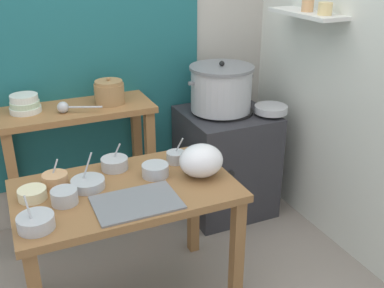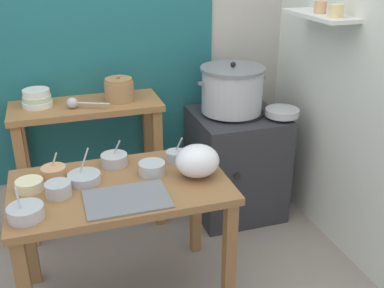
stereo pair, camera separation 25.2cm
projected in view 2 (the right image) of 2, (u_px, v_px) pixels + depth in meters
name	position (u px, v px, depth m)	size (l,w,h in m)	color
wall_back	(108.00, 31.00, 3.04)	(4.40, 0.12, 2.60)	#B2ADA3
wall_right	(358.00, 45.00, 2.63)	(0.30, 3.20, 2.60)	silver
prep_table	(121.00, 202.00, 2.35)	(1.10, 0.66, 0.72)	olive
back_shelf_table	(89.00, 135.00, 3.00)	(0.96, 0.40, 0.90)	#9E6B3D
stove_block	(236.00, 163.00, 3.29)	(0.60, 0.61, 0.78)	#2D2D33
steamer_pot	(232.00, 89.00, 3.07)	(0.49, 0.44, 0.35)	#B7BABF
clay_pot	(119.00, 90.00, 2.94)	(0.19, 0.19, 0.17)	#A37A4C
bowl_stack_enamel	(37.00, 98.00, 2.84)	(0.19, 0.19, 0.11)	silver
ladle	(74.00, 103.00, 2.81)	(0.26, 0.13, 0.07)	#B7BABF
serving_tray	(127.00, 199.00, 2.16)	(0.40, 0.28, 0.01)	slate
plastic_bag	(197.00, 161.00, 2.36)	(0.23, 0.22, 0.17)	white
wide_pan	(282.00, 112.00, 3.05)	(0.23, 0.23, 0.05)	#B7BABF
prep_bowl_0	(29.00, 185.00, 2.24)	(0.14, 0.14, 0.05)	beige
prep_bowl_1	(152.00, 168.00, 2.40)	(0.14, 0.14, 0.06)	#B7BABF
prep_bowl_2	(54.00, 172.00, 2.34)	(0.13, 0.13, 0.14)	tan
prep_bowl_3	(26.00, 212.00, 2.00)	(0.16, 0.16, 0.16)	#B7BABF
prep_bowl_4	(114.00, 159.00, 2.49)	(0.15, 0.15, 0.14)	#B7BABF
prep_bowl_5	(84.00, 178.00, 2.31)	(0.17, 0.17, 0.18)	#B7BABF
prep_bowl_6	(176.00, 156.00, 2.53)	(0.10, 0.10, 0.15)	#B7BABF
prep_bowl_7	(58.00, 189.00, 2.19)	(0.13, 0.13, 0.07)	#B7BABF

